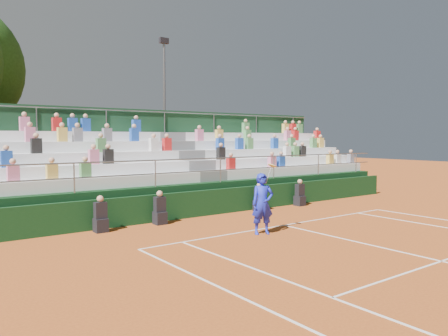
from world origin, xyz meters
TOP-DOWN VIEW (x-y plane):
  - ground at (0.00, 0.00)m, footprint 90.00×90.00m
  - courtside_wall at (0.00, 3.20)m, footprint 20.00×0.15m
  - line_officials at (-0.99, 2.75)m, footprint 9.56×0.40m
  - grandstand at (0.00, 6.44)m, footprint 20.00×5.20m
  - tennis_player at (-1.51, -0.57)m, footprint 0.94×0.69m
  - floodlight_mast at (2.99, 13.86)m, footprint 0.60×0.25m

SIDE VIEW (x-z plane):
  - ground at x=0.00m, z-range 0.00..0.00m
  - line_officials at x=-0.99m, z-range -0.12..1.07m
  - courtside_wall at x=0.00m, z-range 0.00..1.00m
  - tennis_player at x=-1.51m, z-range -0.14..2.07m
  - grandstand at x=0.00m, z-range -1.13..3.27m
  - floodlight_mast at x=2.99m, z-range 0.69..9.98m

